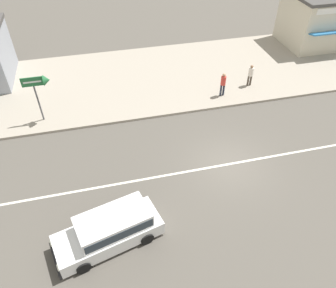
{
  "coord_description": "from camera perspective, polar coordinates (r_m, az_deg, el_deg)",
  "views": [
    {
      "loc": [
        -6.32,
        -11.55,
        12.6
      ],
      "look_at": [
        -3.12,
        1.53,
        0.8
      ],
      "focal_mm": 35.0,
      "sensor_mm": 36.0,
      "label": 1
    }
  ],
  "objects": [
    {
      "name": "ground_plane",
      "position": [
        18.22,
        10.75,
        -3.43
      ],
      "size": [
        160.0,
        160.0,
        0.0
      ],
      "primitive_type": "plane",
      "color": "#544F47"
    },
    {
      "name": "lane_centre_stripe",
      "position": [
        18.22,
        10.75,
        -3.42
      ],
      "size": [
        50.4,
        0.14,
        0.01
      ],
      "primitive_type": "cube",
      "color": "silver",
      "rests_on": "ground"
    },
    {
      "name": "kerb_strip",
      "position": [
        25.79,
        2.25,
        12.15
      ],
      "size": [
        68.0,
        10.0,
        0.15
      ],
      "primitive_type": "cube",
      "color": "#9E9384",
      "rests_on": "ground"
    },
    {
      "name": "minivan_white_2",
      "position": [
        14.43,
        -9.96,
        -14.31
      ],
      "size": [
        4.89,
        2.77,
        1.56
      ],
      "color": "white",
      "rests_on": "ground"
    },
    {
      "name": "arrow_signboard",
      "position": [
        20.72,
        -20.99,
        9.85
      ],
      "size": [
        1.62,
        0.62,
        3.04
      ],
      "color": "#4C4C51",
      "rests_on": "kerb_strip"
    },
    {
      "name": "pedestrian_near_clock",
      "position": [
        22.81,
        9.58,
        10.48
      ],
      "size": [
        0.34,
        0.34,
        1.7
      ],
      "color": "#232838",
      "rests_on": "kerb_strip"
    },
    {
      "name": "pedestrian_by_shop",
      "position": [
        24.41,
        14.19,
        11.77
      ],
      "size": [
        0.34,
        0.34,
        1.59
      ],
      "color": "#4C4238",
      "rests_on": "kerb_strip"
    },
    {
      "name": "shopfront_corner_warung",
      "position": [
        32.68,
        25.37,
        19.12
      ],
      "size": [
        6.24,
        5.47,
        4.2
      ],
      "color": "beige",
      "rests_on": "kerb_strip"
    }
  ]
}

